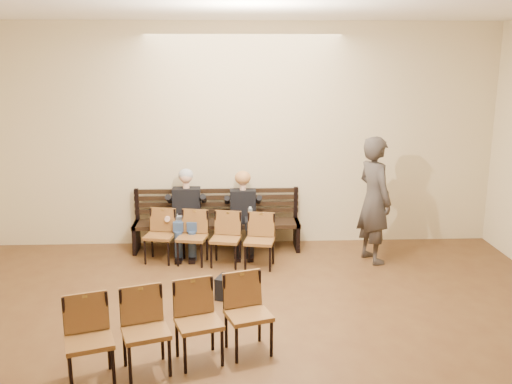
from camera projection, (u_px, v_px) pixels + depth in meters
room_walls at (255, 113)px, 4.69m from camera, size 8.02×10.01×3.51m
bench at (217, 236)px, 8.97m from camera, size 2.60×0.90×0.45m
seated_man at (186, 213)px, 8.73m from camera, size 0.53×0.73×1.26m
seated_woman at (243, 216)px, 8.79m from camera, size 0.49×0.68×1.14m
laptop at (187, 220)px, 8.61m from camera, size 0.38×0.32×0.24m
water_bottle at (250, 222)px, 8.54m from camera, size 0.08×0.08×0.22m
bag at (232, 288)px, 7.17m from camera, size 0.45×0.38×0.28m
passerby at (375, 191)px, 8.29m from camera, size 0.75×0.91×2.15m
chair_row_front at (209, 239)px, 8.29m from camera, size 1.95×0.81×0.78m
chair_row_back at (173, 328)px, 5.55m from camera, size 2.04×1.05×0.82m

